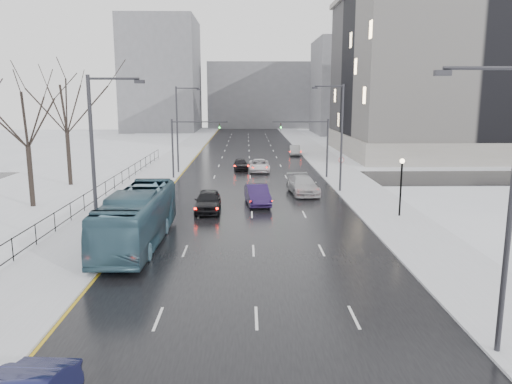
{
  "coord_description": "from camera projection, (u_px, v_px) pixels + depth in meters",
  "views": [
    {
      "loc": [
        -0.36,
        -5.97,
        8.95
      ],
      "look_at": [
        0.25,
        27.36,
        2.5
      ],
      "focal_mm": 35.0,
      "sensor_mm": 36.0,
      "label": 1
    }
  ],
  "objects": [
    {
      "name": "no_uturn_sign",
      "position": [
        341.0,
        162.0,
        50.49
      ],
      "size": [
        0.6,
        0.06,
        2.7
      ],
      "color": "#2D2D33",
      "rests_on": "sidewalk_right"
    },
    {
      "name": "sedan_center_near",
      "position": [
        208.0,
        201.0,
        38.92
      ],
      "size": [
        2.09,
        4.97,
        1.68
      ],
      "primitive_type": "imported",
      "rotation": [
        0.0,
        0.0,
        0.02
      ],
      "color": "black",
      "rests_on": "road"
    },
    {
      "name": "cross_road",
      "position": [
        250.0,
        179.0,
        54.68
      ],
      "size": [
        130.0,
        10.0,
        0.04
      ],
      "primitive_type": "cube",
      "color": "black",
      "rests_on": "ground"
    },
    {
      "name": "sedan_right_near",
      "position": [
        257.0,
        195.0,
        41.42
      ],
      "size": [
        2.27,
        5.14,
        1.64
      ],
      "primitive_type": "imported",
      "rotation": [
        0.0,
        0.0,
        0.11
      ],
      "color": "#251643",
      "rests_on": "road"
    },
    {
      "name": "sedan_center_far",
      "position": [
        241.0,
        164.0,
        60.93
      ],
      "size": [
        1.89,
        4.14,
        1.38
      ],
      "primitive_type": "imported",
      "rotation": [
        0.0,
        0.0,
        0.07
      ],
      "color": "black",
      "rests_on": "road"
    },
    {
      "name": "streetlight_r_near",
      "position": [
        505.0,
        198.0,
        16.46
      ],
      "size": [
        2.95,
        0.25,
        10.0
      ],
      "color": "#2D2D33",
      "rests_on": "ground"
    },
    {
      "name": "iron_fence",
      "position": [
        75.0,
        207.0,
        36.61
      ],
      "size": [
        0.06,
        70.0,
        1.3
      ],
      "color": "black",
      "rests_on": "sidewalk_left"
    },
    {
      "name": "sidewalk_left",
      "position": [
        171.0,
        164.0,
        66.26
      ],
      "size": [
        5.0,
        150.0,
        0.16
      ],
      "primitive_type": "cube",
      "color": "silver",
      "rests_on": "ground"
    },
    {
      "name": "streetlight_r_mid",
      "position": [
        339.0,
        133.0,
        45.91
      ],
      "size": [
        2.95,
        0.25,
        10.0
      ],
      "color": "#2D2D33",
      "rests_on": "ground"
    },
    {
      "name": "bus",
      "position": [
        137.0,
        218.0,
        30.1
      ],
      "size": [
        2.95,
        12.02,
        3.34
      ],
      "primitive_type": "imported",
      "rotation": [
        0.0,
        0.0,
        -0.01
      ],
      "color": "#385D6E",
      "rests_on": "road"
    },
    {
      "name": "road",
      "position": [
        250.0,
        164.0,
        66.46
      ],
      "size": [
        16.0,
        150.0,
        0.04
      ],
      "primitive_type": "cube",
      "color": "black",
      "rests_on": "ground"
    },
    {
      "name": "sedan_right_distant",
      "position": [
        295.0,
        150.0,
        76.06
      ],
      "size": [
        1.78,
        4.51,
        1.46
      ],
      "primitive_type": "imported",
      "rotation": [
        0.0,
        0.0,
        -0.05
      ],
      "color": "#9D9EA0",
      "rests_on": "road"
    },
    {
      "name": "tree_park_d",
      "position": [
        33.0,
        207.0,
        40.62
      ],
      "size": [
        8.75,
        8.75,
        12.5
      ],
      "primitive_type": null,
      "color": "black",
      "rests_on": "ground"
    },
    {
      "name": "bldg_far_right",
      "position": [
        365.0,
        87.0,
        118.87
      ],
      "size": [
        24.0,
        20.0,
        22.0
      ],
      "primitive_type": "cube",
      "color": "slate",
      "rests_on": "ground"
    },
    {
      "name": "bldg_far_center",
      "position": [
        262.0,
        96.0,
        143.36
      ],
      "size": [
        30.0,
        18.0,
        18.0
      ],
      "primitive_type": "cube",
      "color": "slate",
      "rests_on": "ground"
    },
    {
      "name": "tree_park_e",
      "position": [
        71.0,
        186.0,
        50.43
      ],
      "size": [
        9.45,
        9.45,
        13.5
      ],
      "primitive_type": null,
      "color": "black",
      "rests_on": "ground"
    },
    {
      "name": "park_strip",
      "position": [
        99.0,
        164.0,
        66.09
      ],
      "size": [
        14.0,
        150.0,
        0.12
      ],
      "primitive_type": "cube",
      "color": "white",
      "rests_on": "ground"
    },
    {
      "name": "sidewalk_right",
      "position": [
        328.0,
        163.0,
        66.64
      ],
      "size": [
        5.0,
        150.0,
        0.16
      ],
      "primitive_type": "cube",
      "color": "silver",
      "rests_on": "ground"
    },
    {
      "name": "lamppost_r_mid",
      "position": [
        401.0,
        179.0,
        36.66
      ],
      "size": [
        0.36,
        0.36,
        4.28
      ],
      "color": "black",
      "rests_on": "sidewalk_right"
    },
    {
      "name": "mast_signal_right",
      "position": [
        318.0,
        141.0,
        54.04
      ],
      "size": [
        6.1,
        0.33,
        6.5
      ],
      "color": "#2D2D33",
      "rests_on": "ground"
    },
    {
      "name": "mast_signal_left",
      "position": [
        182.0,
        141.0,
        53.77
      ],
      "size": [
        6.1,
        0.33,
        6.5
      ],
      "color": "#2D2D33",
      "rests_on": "ground"
    },
    {
      "name": "streetlight_l_near",
      "position": [
        97.0,
        161.0,
        25.99
      ],
      "size": [
        2.95,
        0.25,
        10.0
      ],
      "color": "#2D2D33",
      "rests_on": "ground"
    },
    {
      "name": "streetlight_l_far",
      "position": [
        179.0,
        125.0,
        57.4
      ],
      "size": [
        2.95,
        0.25,
        10.0
      ],
      "color": "#2D2D33",
      "rests_on": "ground"
    },
    {
      "name": "sedan_right_cross",
      "position": [
        259.0,
        165.0,
        59.56
      ],
      "size": [
        2.45,
        5.24,
        1.45
      ],
      "primitive_type": "imported",
      "rotation": [
        0.0,
        0.0,
        0.01
      ],
      "color": "silver",
      "rests_on": "road"
    },
    {
      "name": "bldg_far_left",
      "position": [
        162.0,
        76.0,
        127.22
      ],
      "size": [
        18.0,
        22.0,
        28.0
      ],
      "primitive_type": "cube",
      "color": "slate",
      "rests_on": "ground"
    },
    {
      "name": "sedan_right_far",
      "position": [
        303.0,
        185.0,
        45.89
      ],
      "size": [
        2.93,
        5.96,
        1.67
      ],
      "primitive_type": "imported",
      "rotation": [
        0.0,
        0.0,
        0.11
      ],
      "color": "#ACACB0",
      "rests_on": "road"
    },
    {
      "name": "civic_building",
      "position": [
        476.0,
        81.0,
        76.75
      ],
      "size": [
        41.0,
        31.0,
        24.8
      ],
      "color": "gray",
      "rests_on": "ground"
    }
  ]
}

